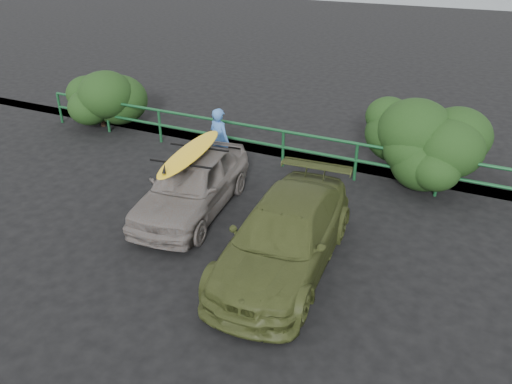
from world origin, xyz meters
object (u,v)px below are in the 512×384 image
olive_vehicle (284,236)px  surfboard (190,153)px  man (220,141)px  guardrail (250,142)px  sedan (192,184)px

olive_vehicle → surfboard: size_ratio=1.58×
man → surfboard: (0.46, -2.09, 0.56)m
man → olive_vehicle: bearing=152.8°
surfboard → man: bearing=95.3°
olive_vehicle → guardrail: bearing=120.0°
olive_vehicle → surfboard: surfboard is taller
guardrail → man: bearing=-109.4°
olive_vehicle → man: (-3.15, 3.15, 0.22)m
sedan → surfboard: 0.76m
sedan → surfboard: bearing=0.0°
surfboard → olive_vehicle: bearing=-28.8°
guardrail → olive_vehicle: 5.02m
sedan → surfboard: size_ratio=1.39×
guardrail → olive_vehicle: bearing=-56.2°
guardrail → man: man is taller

